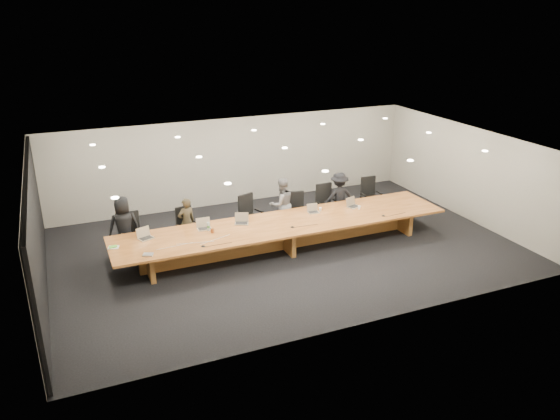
{
  "coord_description": "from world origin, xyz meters",
  "views": [
    {
      "loc": [
        -5.3,
        -12.2,
        6.15
      ],
      "look_at": [
        0.0,
        0.3,
        1.0
      ],
      "focal_mm": 35.0,
      "sensor_mm": 36.0,
      "label": 1
    }
  ],
  "objects_px": {
    "chair_mid_left": "(251,215)",
    "amber_mug": "(212,231)",
    "chair_left": "(188,227)",
    "person_d": "(339,197)",
    "person_c": "(282,204)",
    "paper_cup_near": "(320,209)",
    "mic_center": "(292,227)",
    "water_bottle": "(208,227)",
    "conference_table": "(284,231)",
    "laptop_d": "(314,209)",
    "laptop_e": "(354,202)",
    "laptop_a": "(146,234)",
    "mic_right": "(383,216)",
    "chair_mid_right": "(298,211)",
    "chair_right": "(327,204)",
    "chair_far_right": "(371,196)",
    "laptop_b": "(204,224)",
    "chair_far_left": "(133,235)",
    "mic_left": "(203,246)",
    "paper_cup_far": "(359,207)",
    "person_b": "(187,222)",
    "av_box": "(148,255)",
    "laptop_c": "(241,219)",
    "person_a": "(124,226)"
  },
  "relations": [
    {
      "from": "chair_mid_right",
      "to": "amber_mug",
      "type": "relative_size",
      "value": 10.14
    },
    {
      "from": "paper_cup_near",
      "to": "person_b",
      "type": "bearing_deg",
      "value": 167.04
    },
    {
      "from": "chair_mid_left",
      "to": "av_box",
      "type": "xyz_separation_m",
      "value": [
        -3.17,
        -1.79,
        0.17
      ]
    },
    {
      "from": "person_a",
      "to": "chair_mid_right",
      "type": "bearing_deg",
      "value": 178.04
    },
    {
      "from": "person_b",
      "to": "laptop_d",
      "type": "bearing_deg",
      "value": 152.46
    },
    {
      "from": "laptop_c",
      "to": "mic_left",
      "type": "xyz_separation_m",
      "value": [
        -1.31,
        -0.99,
        -0.13
      ]
    },
    {
      "from": "conference_table",
      "to": "paper_cup_far",
      "type": "distance_m",
      "value": 2.35
    },
    {
      "from": "chair_left",
      "to": "water_bottle",
      "type": "height_order",
      "value": "chair_left"
    },
    {
      "from": "chair_far_right",
      "to": "chair_far_left",
      "type": "bearing_deg",
      "value": -176.56
    },
    {
      "from": "chair_left",
      "to": "person_d",
      "type": "distance_m",
      "value": 4.62
    },
    {
      "from": "chair_far_left",
      "to": "person_c",
      "type": "bearing_deg",
      "value": -4.26
    },
    {
      "from": "chair_right",
      "to": "paper_cup_near",
      "type": "xyz_separation_m",
      "value": [
        -0.62,
        -0.74,
        0.19
      ]
    },
    {
      "from": "chair_mid_left",
      "to": "mic_right",
      "type": "distance_m",
      "value": 3.65
    },
    {
      "from": "chair_mid_left",
      "to": "chair_right",
      "type": "bearing_deg",
      "value": -20.31
    },
    {
      "from": "person_b",
      "to": "laptop_b",
      "type": "height_order",
      "value": "person_b"
    },
    {
      "from": "chair_far_right",
      "to": "person_b",
      "type": "distance_m",
      "value": 5.83
    },
    {
      "from": "chair_mid_left",
      "to": "amber_mug",
      "type": "distance_m",
      "value": 1.82
    },
    {
      "from": "person_c",
      "to": "paper_cup_near",
      "type": "relative_size",
      "value": 16.9
    },
    {
      "from": "paper_cup_near",
      "to": "water_bottle",
      "type": "bearing_deg",
      "value": -177.28
    },
    {
      "from": "chair_far_right",
      "to": "laptop_b",
      "type": "bearing_deg",
      "value": -168.29
    },
    {
      "from": "person_d",
      "to": "person_c",
      "type": "bearing_deg",
      "value": 4.56
    },
    {
      "from": "laptop_b",
      "to": "chair_far_left",
      "type": "bearing_deg",
      "value": 157.26
    },
    {
      "from": "laptop_c",
      "to": "av_box",
      "type": "distance_m",
      "value": 2.78
    },
    {
      "from": "person_a",
      "to": "mic_center",
      "type": "height_order",
      "value": "person_a"
    },
    {
      "from": "mic_left",
      "to": "mic_center",
      "type": "height_order",
      "value": "same"
    },
    {
      "from": "chair_mid_left",
      "to": "mic_center",
      "type": "distance_m",
      "value": 1.67
    },
    {
      "from": "chair_left",
      "to": "person_d",
      "type": "relative_size",
      "value": 0.72
    },
    {
      "from": "person_c",
      "to": "chair_far_left",
      "type": "bearing_deg",
      "value": -4.24
    },
    {
      "from": "conference_table",
      "to": "laptop_a",
      "type": "height_order",
      "value": "laptop_a"
    },
    {
      "from": "laptop_e",
      "to": "mic_right",
      "type": "bearing_deg",
      "value": -86.11
    },
    {
      "from": "mic_left",
      "to": "paper_cup_far",
      "type": "bearing_deg",
      "value": 8.88
    },
    {
      "from": "laptop_a",
      "to": "mic_right",
      "type": "height_order",
      "value": "laptop_a"
    },
    {
      "from": "laptop_e",
      "to": "mic_left",
      "type": "distance_m",
      "value": 4.75
    },
    {
      "from": "laptop_d",
      "to": "laptop_e",
      "type": "xyz_separation_m",
      "value": [
        1.25,
        -0.05,
        0.02
      ]
    },
    {
      "from": "laptop_e",
      "to": "paper_cup_far",
      "type": "distance_m",
      "value": 0.22
    },
    {
      "from": "chair_mid_right",
      "to": "chair_right",
      "type": "relative_size",
      "value": 0.9
    },
    {
      "from": "chair_far_left",
      "to": "laptop_d",
      "type": "height_order",
      "value": "chair_far_left"
    },
    {
      "from": "person_d",
      "to": "amber_mug",
      "type": "height_order",
      "value": "person_d"
    },
    {
      "from": "amber_mug",
      "to": "paper_cup_far",
      "type": "relative_size",
      "value": 1.18
    },
    {
      "from": "laptop_a",
      "to": "paper_cup_near",
      "type": "distance_m",
      "value": 4.81
    },
    {
      "from": "person_d",
      "to": "laptop_c",
      "type": "relative_size",
      "value": 4.21
    },
    {
      "from": "laptop_e",
      "to": "paper_cup_near",
      "type": "xyz_separation_m",
      "value": [
        -1.01,
        0.11,
        -0.09
      ]
    },
    {
      "from": "person_c",
      "to": "water_bottle",
      "type": "xyz_separation_m",
      "value": [
        -2.44,
        -0.98,
        0.08
      ]
    },
    {
      "from": "conference_table",
      "to": "chair_far_left",
      "type": "height_order",
      "value": "chair_far_left"
    },
    {
      "from": "chair_far_left",
      "to": "person_d",
      "type": "relative_size",
      "value": 0.77
    },
    {
      "from": "conference_table",
      "to": "paper_cup_near",
      "type": "distance_m",
      "value": 1.36
    },
    {
      "from": "chair_mid_left",
      "to": "av_box",
      "type": "relative_size",
      "value": 5.3
    },
    {
      "from": "conference_table",
      "to": "water_bottle",
      "type": "xyz_separation_m",
      "value": [
        -1.99,
        0.26,
        0.34
      ]
    },
    {
      "from": "laptop_c",
      "to": "laptop_d",
      "type": "bearing_deg",
      "value": 22.32
    },
    {
      "from": "chair_left",
      "to": "paper_cup_near",
      "type": "bearing_deg",
      "value": -24.83
    }
  ]
}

